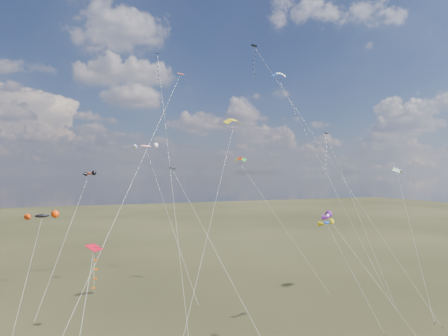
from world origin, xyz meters
name	(u,v)px	position (x,y,z in m)	size (l,w,h in m)	color
diamond_black_high	(265,77)	(7.97, 20.65, 33.23)	(14.08, 23.19, 38.64)	black
diamond_navy_tall	(159,82)	(-6.11, 31.47, 33.53)	(2.97, 26.18, 39.04)	#091245
diamond_black_mid	(201,223)	(-7.91, 5.15, 13.09)	(6.51, 15.40, 18.98)	black
diamond_red_low	(93,274)	(-18.94, 0.88, 9.91)	(3.61, 9.39, 12.28)	red
diamond_navy_right	(328,159)	(19.46, 19.98, 20.57)	(1.04, 14.69, 25.01)	#0F124F
diamond_orange_center	(147,148)	(-12.16, 11.79, 21.23)	(18.70, 22.23, 32.24)	#EE511E
parafoil_yellow	(233,121)	(0.91, 16.99, 25.63)	(15.06, 18.47, 26.39)	gold
parafoil_blue_white	(280,75)	(15.32, 28.62, 36.08)	(8.11, 20.68, 36.95)	blue
parafoil_striped	(398,169)	(27.02, 12.75, 18.90)	(7.81, 13.02, 19.62)	yellow
parafoil_tricolor	(241,159)	(6.65, 26.64, 20.56)	(10.18, 13.56, 21.24)	yellow
novelty_black_orange	(42,216)	(-23.58, 23.58, 12.65)	(4.70, 8.22, 13.27)	black
novelty_orange_black	(89,174)	(-17.06, 34.28, 18.07)	(8.47, 15.71, 18.66)	#DF4D1D
novelty_white_purple	(328,216)	(4.47, 0.35, 13.78)	(7.64, 9.53, 14.24)	white
novelty_redwhite_stripe	(146,147)	(-7.28, 36.74, 22.97)	(5.59, 19.59, 23.61)	red
novelty_blue_yellow	(327,223)	(8.93, 6.46, 12.12)	(4.78, 6.42, 12.60)	blue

